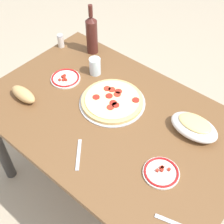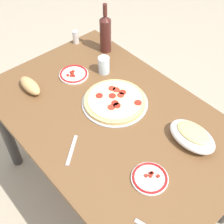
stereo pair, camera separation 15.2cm
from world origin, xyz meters
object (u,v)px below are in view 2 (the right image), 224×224
object	(u,v)px
dining_table	(112,131)
side_plate_near	(150,178)
pepperoni_pizza	(115,101)
side_plate_far	(74,74)
baked_pasta_dish	(192,136)
wine_bottle	(105,33)
bread_loaf	(30,86)
water_glass	(104,65)
spice_shaker	(76,37)

from	to	relation	value
dining_table	side_plate_near	distance (m)	0.42
pepperoni_pizza	side_plate_far	bearing A→B (deg)	-174.65
pepperoni_pizza	side_plate_far	world-z (taller)	pepperoni_pizza
baked_pasta_dish	wine_bottle	distance (m)	0.84
side_plate_far	bread_loaf	distance (m)	0.26
wine_bottle	side_plate_near	xyz separation A→B (m)	(0.83, -0.46, -0.12)
wine_bottle	water_glass	bearing A→B (deg)	-43.09
baked_pasta_dish	water_glass	world-z (taller)	water_glass
dining_table	side_plate_far	world-z (taller)	side_plate_far
dining_table	bread_loaf	size ratio (longest dim) A/B	7.99
side_plate_far	spice_shaker	xyz separation A→B (m)	(-0.25, 0.21, 0.03)
water_glass	dining_table	bearing A→B (deg)	-33.62
water_glass	spice_shaker	size ratio (longest dim) A/B	1.17
pepperoni_pizza	side_plate_near	size ratio (longest dim) A/B	2.19
side_plate_far	bread_loaf	xyz separation A→B (m)	(-0.05, -0.25, 0.02)
baked_pasta_dish	dining_table	bearing A→B (deg)	-154.36
baked_pasta_dish	side_plate_far	world-z (taller)	baked_pasta_dish
pepperoni_pizza	water_glass	world-z (taller)	water_glass
bread_loaf	spice_shaker	size ratio (longest dim) A/B	1.96
baked_pasta_dish	side_plate_far	distance (m)	0.77
dining_table	baked_pasta_dish	bearing A→B (deg)	25.64
dining_table	spice_shaker	world-z (taller)	spice_shaker
pepperoni_pizza	baked_pasta_dish	distance (m)	0.44
dining_table	side_plate_far	size ratio (longest dim) A/B	8.03
dining_table	water_glass	size ratio (longest dim) A/B	13.38
side_plate_near	spice_shaker	size ratio (longest dim) A/B	1.85
pepperoni_pizza	baked_pasta_dish	size ratio (longest dim) A/B	1.47
pepperoni_pizza	wine_bottle	xyz separation A→B (m)	(-0.39, 0.27, 0.11)
side_plate_near	side_plate_far	distance (m)	0.78
bread_loaf	baked_pasta_dish	bearing A→B (deg)	25.52
side_plate_far	water_glass	bearing A→B (deg)	58.77
dining_table	baked_pasta_dish	world-z (taller)	baked_pasta_dish
pepperoni_pizza	bread_loaf	bearing A→B (deg)	-143.36
bread_loaf	side_plate_near	bearing A→B (deg)	6.31
side_plate_far	pepperoni_pizza	bearing A→B (deg)	5.35
dining_table	side_plate_near	xyz separation A→B (m)	(0.38, -0.12, 0.13)
water_glass	baked_pasta_dish	bearing A→B (deg)	-1.70
side_plate_near	dining_table	bearing A→B (deg)	162.67
wine_bottle	bread_loaf	distance (m)	0.56
spice_shaker	bread_loaf	bearing A→B (deg)	-66.45
wine_bottle	side_plate_far	bearing A→B (deg)	-77.94
water_glass	side_plate_far	xyz separation A→B (m)	(-0.09, -0.15, -0.04)
water_glass	spice_shaker	bearing A→B (deg)	171.07
bread_loaf	wine_bottle	bearing A→B (deg)	90.98
wine_bottle	side_plate_far	size ratio (longest dim) A/B	1.85
side_plate_near	bread_loaf	size ratio (longest dim) A/B	0.94
dining_table	spice_shaker	bearing A→B (deg)	158.70
water_glass	bread_loaf	world-z (taller)	water_glass
pepperoni_pizza	side_plate_far	xyz separation A→B (m)	(-0.33, -0.03, -0.01)
water_glass	side_plate_near	bearing A→B (deg)	-24.98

